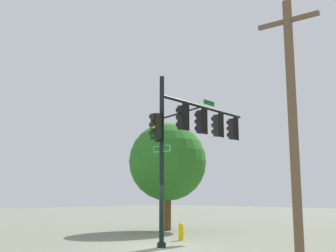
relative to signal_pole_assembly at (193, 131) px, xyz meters
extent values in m
plane|color=gray|center=(-2.19, -0.21, -5.10)|extent=(120.00, 120.00, 0.00)
cylinder|color=black|center=(-2.19, -0.21, -1.49)|extent=(0.20, 0.20, 7.22)
cylinder|color=black|center=(-2.19, -0.21, -5.00)|extent=(0.36, 0.36, 0.20)
cylinder|color=black|center=(1.01, 0.07, 1.25)|extent=(6.42, 0.69, 0.14)
cylinder|color=black|center=(-0.75, -0.09, 0.75)|extent=(2.92, 0.33, 1.08)
cube|color=black|center=(-0.77, -0.09, 0.50)|extent=(0.34, 0.37, 1.10)
cube|color=black|center=(-0.76, -0.29, 0.50)|extent=(0.44, 0.06, 1.22)
sphere|color=maroon|center=(-0.78, 0.11, 0.84)|extent=(0.22, 0.22, 0.22)
cylinder|color=black|center=(-0.78, 0.17, 0.89)|extent=(0.24, 0.15, 0.23)
sphere|color=#FFFC14|center=(-0.78, 0.11, 0.50)|extent=(0.22, 0.22, 0.22)
cylinder|color=black|center=(-0.78, 0.17, 0.55)|extent=(0.24, 0.15, 0.23)
sphere|color=#0B621E|center=(-0.78, 0.11, 0.16)|extent=(0.22, 0.22, 0.22)
cylinder|color=black|center=(-0.78, 0.17, 0.21)|extent=(0.24, 0.15, 0.23)
cube|color=black|center=(0.66, 0.04, 0.50)|extent=(0.34, 0.37, 1.10)
cube|color=black|center=(0.67, -0.16, 0.50)|extent=(0.44, 0.06, 1.22)
sphere|color=maroon|center=(0.65, 0.24, 0.84)|extent=(0.22, 0.22, 0.22)
cylinder|color=black|center=(0.65, 0.30, 0.89)|extent=(0.24, 0.15, 0.23)
sphere|color=#FFFC14|center=(0.65, 0.24, 0.50)|extent=(0.22, 0.22, 0.22)
cylinder|color=black|center=(0.65, 0.30, 0.55)|extent=(0.24, 0.15, 0.23)
sphere|color=#0B621E|center=(0.65, 0.24, 0.16)|extent=(0.22, 0.22, 0.22)
cylinder|color=black|center=(0.65, 0.30, 0.21)|extent=(0.24, 0.15, 0.23)
cube|color=black|center=(2.08, 0.16, 0.50)|extent=(0.36, 0.39, 1.10)
cube|color=black|center=(2.10, -0.04, 0.50)|extent=(0.44, 0.09, 1.22)
sphere|color=maroon|center=(2.06, 0.36, 0.84)|extent=(0.22, 0.22, 0.22)
cylinder|color=black|center=(2.05, 0.42, 0.89)|extent=(0.24, 0.16, 0.23)
sphere|color=#FFFC14|center=(2.06, 0.36, 0.50)|extent=(0.22, 0.22, 0.22)
cylinder|color=black|center=(2.05, 0.42, 0.55)|extent=(0.24, 0.16, 0.23)
sphere|color=#0B621E|center=(2.06, 0.36, 0.16)|extent=(0.22, 0.22, 0.22)
cylinder|color=black|center=(2.05, 0.42, 0.21)|extent=(0.24, 0.16, 0.23)
cube|color=black|center=(3.51, 0.28, 0.50)|extent=(0.35, 0.39, 1.10)
cube|color=black|center=(3.52, 0.08, 0.50)|extent=(0.44, 0.08, 1.22)
sphere|color=maroon|center=(3.49, 0.48, 0.84)|extent=(0.22, 0.22, 0.22)
cylinder|color=black|center=(3.48, 0.54, 0.89)|extent=(0.24, 0.16, 0.23)
sphere|color=#FFFC14|center=(3.49, 0.48, 0.50)|extent=(0.22, 0.22, 0.22)
cylinder|color=black|center=(3.48, 0.54, 0.55)|extent=(0.24, 0.16, 0.23)
sphere|color=#0B621E|center=(3.49, 0.48, 0.16)|extent=(0.22, 0.22, 0.22)
cylinder|color=black|center=(3.48, 0.54, 0.21)|extent=(0.24, 0.16, 0.23)
cube|color=black|center=(-2.54, -0.24, -0.15)|extent=(0.39, 0.35, 1.10)
cube|color=black|center=(-2.34, -0.22, -0.15)|extent=(0.08, 0.44, 1.22)
sphere|color=maroon|center=(-2.74, -0.26, 0.19)|extent=(0.22, 0.22, 0.22)
cylinder|color=black|center=(-2.80, -0.26, 0.24)|extent=(0.16, 0.24, 0.23)
sphere|color=#FFFC14|center=(-2.74, -0.26, -0.15)|extent=(0.22, 0.22, 0.22)
cylinder|color=black|center=(-2.80, -0.26, -0.10)|extent=(0.16, 0.24, 0.23)
sphere|color=#0B621E|center=(-2.74, -0.26, -0.49)|extent=(0.22, 0.22, 0.22)
cylinder|color=black|center=(-2.80, -0.26, -0.44)|extent=(0.16, 0.24, 0.23)
cube|color=white|center=(1.33, 0.09, 1.55)|extent=(0.94, 0.10, 0.26)
cube|color=#0B662A|center=(1.33, 0.09, 1.55)|extent=(0.90, 0.11, 0.22)
cube|color=white|center=(-2.19, -0.21, -1.05)|extent=(0.10, 0.94, 0.26)
cube|color=#18742E|center=(-2.19, -0.21, -1.05)|extent=(0.11, 0.90, 0.22)
cylinder|color=brown|center=(-3.78, -7.20, -1.26)|extent=(0.26, 0.26, 7.68)
cube|color=brown|center=(-3.78, -7.20, 1.98)|extent=(0.40, 1.80, 0.12)
cylinder|color=#DCB602|center=(0.31, 1.09, -4.78)|extent=(0.24, 0.24, 0.65)
sphere|color=#EBB509|center=(0.31, 1.09, -4.38)|extent=(0.22, 0.22, 0.22)
cylinder|color=#E1B40D|center=(0.46, 1.09, -4.74)|extent=(0.12, 0.10, 0.10)
cylinder|color=brown|center=(3.88, 5.68, -4.03)|extent=(0.43, 0.43, 2.15)
sphere|color=#2A7223|center=(3.88, 5.68, -0.89)|extent=(4.85, 4.85, 4.85)
camera|label=1|loc=(-14.13, -12.85, -3.04)|focal=44.08mm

